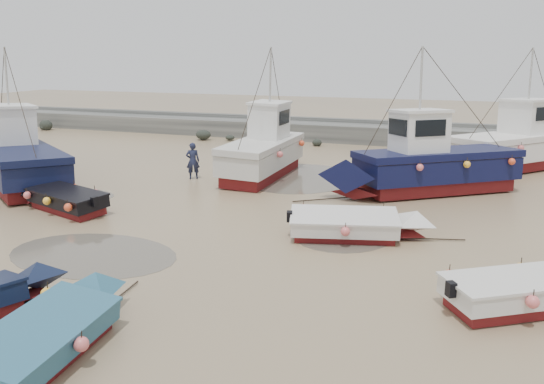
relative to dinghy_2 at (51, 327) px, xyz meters
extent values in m
plane|color=#99815B|center=(-0.34, 6.60, -0.55)|extent=(120.00, 120.00, 0.00)
cube|color=slate|center=(-0.34, 28.60, 0.05)|extent=(60.00, 2.20, 1.20)
cube|color=slate|center=(-0.34, 29.81, 0.77)|extent=(60.00, 0.60, 0.25)
ellipsoid|color=black|center=(4.76, 25.62, -0.26)|extent=(0.84, 0.86, 0.51)
ellipsoid|color=black|center=(7.46, 27.16, -0.21)|extent=(0.98, 1.07, 0.72)
ellipsoid|color=black|center=(-5.42, 27.06, -0.21)|extent=(0.99, 0.80, 0.58)
ellipsoid|color=black|center=(11.85, 26.37, -0.37)|extent=(0.54, 0.46, 0.30)
ellipsoid|color=black|center=(-23.85, 26.26, -0.33)|extent=(0.65, 0.64, 0.43)
ellipsoid|color=black|center=(9.34, 26.57, -0.34)|extent=(0.61, 0.47, 0.46)
ellipsoid|color=black|center=(-4.65, 26.87, -0.34)|extent=(0.61, 0.53, 0.32)
ellipsoid|color=black|center=(10.65, 27.20, -0.32)|extent=(0.67, 0.55, 0.43)
ellipsoid|color=black|center=(-9.52, 25.94, -0.17)|extent=(1.09, 0.88, 0.72)
ellipsoid|color=black|center=(-7.59, 26.25, -0.33)|extent=(0.65, 0.60, 0.37)
ellipsoid|color=black|center=(9.12, 25.99, -0.25)|extent=(0.88, 0.64, 0.62)
ellipsoid|color=black|center=(-1.27, 26.20, -0.33)|extent=(0.64, 0.62, 0.48)
ellipsoid|color=black|center=(-23.76, 26.40, -0.17)|extent=(1.10, 0.87, 0.86)
ellipsoid|color=black|center=(7.50, 27.02, -0.36)|extent=(0.55, 0.45, 0.29)
cylinder|color=#585246|center=(-2.74, 4.82, -0.55)|extent=(5.45, 5.45, 0.01)
cylinder|color=#585246|center=(4.04, 9.51, -0.55)|extent=(3.63, 3.63, 0.01)
cylinder|color=#585246|center=(-8.05, 10.53, -0.55)|extent=(3.78, 3.78, 0.01)
cylinder|color=#585246|center=(0.25, 16.87, -0.55)|extent=(5.61, 5.61, 0.01)
pyramid|color=black|center=(-2.02, 1.68, 0.42)|extent=(1.67, 1.28, 0.90)
cylinder|color=black|center=(-1.65, 2.47, -0.52)|extent=(0.88, 1.83, 0.04)
cube|color=maroon|center=(0.03, -0.37, -0.40)|extent=(1.50, 3.14, 0.30)
cube|color=#255873|center=(0.03, -0.37, -0.03)|extent=(1.74, 3.38, 0.45)
pyramid|color=#255873|center=(-0.12, 1.62, 0.42)|extent=(1.55, 0.82, 0.90)
cube|color=brown|center=(0.03, -0.37, 0.14)|extent=(1.41, 2.84, 0.10)
cube|color=#255873|center=(0.03, -0.37, 0.23)|extent=(1.81, 3.46, 0.07)
cylinder|color=black|center=(-0.18, 2.47, -0.52)|extent=(0.19, 2.00, 0.04)
sphere|color=#EE502A|center=(0.90, -0.30, 0.08)|extent=(0.30, 0.30, 0.30)
sphere|color=#EE502A|center=(-0.93, 0.87, 0.08)|extent=(0.30, 0.30, 0.30)
cube|color=maroon|center=(9.31, 5.25, -0.40)|extent=(3.66, 2.95, 0.30)
cube|color=silver|center=(9.31, 5.25, -0.03)|extent=(4.00, 3.27, 0.45)
cube|color=brown|center=(9.31, 5.25, 0.14)|extent=(3.33, 2.70, 0.10)
cube|color=silver|center=(9.31, 5.25, 0.23)|extent=(4.10, 3.37, 0.07)
cube|color=black|center=(7.63, 4.20, 0.15)|extent=(0.27, 0.28, 0.35)
sphere|color=#EE502A|center=(7.57, 5.18, 0.08)|extent=(0.30, 0.30, 0.30)
sphere|color=#EE502A|center=(9.34, 4.26, 0.08)|extent=(0.30, 0.30, 0.30)
sphere|color=#EE502A|center=(9.28, 6.25, 0.08)|extent=(0.30, 0.30, 0.30)
cube|color=maroon|center=(-6.54, 8.33, -0.40)|extent=(3.47, 2.12, 0.30)
cube|color=black|center=(-6.54, 8.33, -0.03)|extent=(3.76, 2.39, 0.45)
pyramid|color=black|center=(-8.55, 8.97, 0.42)|extent=(1.10, 1.54, 0.90)
cube|color=brown|center=(-6.54, 8.33, 0.14)|extent=(3.15, 1.96, 0.10)
cube|color=black|center=(-6.54, 8.33, 0.23)|extent=(3.86, 2.47, 0.07)
cube|color=black|center=(-4.80, 7.76, 0.15)|extent=(0.24, 0.26, 0.35)
cylinder|color=black|center=(-9.39, 9.24, -0.52)|extent=(1.92, 0.65, 0.04)
sphere|color=#EE502A|center=(-5.46, 7.13, 0.08)|extent=(0.30, 0.30, 0.30)
sphere|color=#EE502A|center=(-5.63, 8.89, 0.08)|extent=(0.30, 0.30, 0.30)
sphere|color=#EE502A|center=(-6.79, 7.55, 0.08)|extent=(0.30, 0.30, 0.30)
sphere|color=#EE502A|center=(-6.96, 9.31, 0.08)|extent=(0.30, 0.30, 0.30)
sphere|color=#EE502A|center=(-8.12, 7.98, 0.08)|extent=(0.30, 0.30, 0.30)
cube|color=maroon|center=(4.18, 8.85, -0.40)|extent=(3.44, 2.10, 0.30)
cube|color=silver|center=(4.18, 8.85, -0.03)|extent=(3.73, 2.39, 0.45)
pyramid|color=silver|center=(6.19, 9.36, 0.42)|extent=(1.08, 1.71, 0.90)
cube|color=brown|center=(4.18, 8.85, 0.14)|extent=(3.12, 1.94, 0.10)
cube|color=silver|center=(4.18, 8.85, 0.23)|extent=(3.82, 2.47, 0.07)
cube|color=black|center=(2.43, 8.41, 0.15)|extent=(0.23, 0.26, 0.35)
cylinder|color=black|center=(7.04, 9.58, -0.52)|extent=(1.95, 0.53, 0.04)
sphere|color=#EE502A|center=(2.63, 9.40, 0.08)|extent=(0.30, 0.30, 0.30)
sphere|color=#EE502A|center=(4.40, 7.97, 0.08)|extent=(0.30, 0.30, 0.30)
sphere|color=#EE502A|center=(5.28, 10.07, 0.08)|extent=(0.30, 0.30, 0.30)
cube|color=maroon|center=(-11.52, 10.96, -0.28)|extent=(7.36, 6.03, 0.55)
cube|color=#0F1535|center=(-11.52, 10.96, 0.47)|extent=(8.03, 6.67, 0.95)
cube|color=brown|center=(-11.52, 10.96, 0.99)|extent=(7.82, 6.48, 0.08)
cube|color=#0F1535|center=(-11.52, 10.96, 1.13)|extent=(8.21, 6.82, 0.30)
cube|color=white|center=(-12.41, 11.56, 2.10)|extent=(2.74, 2.72, 1.70)
cube|color=white|center=(-12.41, 11.56, 3.01)|extent=(2.96, 2.94, 0.12)
cube|color=black|center=(-13.25, 12.13, 2.35)|extent=(0.96, 1.39, 0.68)
cylinder|color=#B7B7B2|center=(-12.41, 11.56, 4.37)|extent=(0.10, 0.10, 2.60)
sphere|color=#E16767|center=(-9.13, 11.16, 0.83)|extent=(0.30, 0.30, 0.30)
sphere|color=#E16767|center=(-11.20, 12.55, 0.83)|extent=(0.30, 0.30, 0.30)
sphere|color=#E16767|center=(-13.26, 13.95, 0.83)|extent=(0.30, 0.30, 0.30)
cube|color=maroon|center=(-1.51, 16.34, -0.28)|extent=(1.98, 6.02, 0.55)
cube|color=beige|center=(-1.51, 16.34, 0.47)|extent=(2.32, 6.47, 0.95)
pyramid|color=beige|center=(-1.44, 20.10, 1.17)|extent=(2.23, 1.47, 1.40)
cube|color=brown|center=(-1.51, 16.34, 0.99)|extent=(2.23, 6.32, 0.08)
cube|color=beige|center=(-1.51, 16.34, 1.13)|extent=(2.37, 6.61, 0.30)
cube|color=white|center=(-1.49, 17.22, 2.10)|extent=(1.58, 2.03, 1.70)
cube|color=white|center=(-1.49, 17.22, 3.01)|extent=(1.70, 2.19, 0.12)
cube|color=black|center=(-1.47, 18.24, 2.35)|extent=(1.31, 0.08, 0.68)
cylinder|color=#B7B7B2|center=(-1.49, 17.22, 4.37)|extent=(0.10, 0.10, 2.60)
cylinder|color=black|center=(-1.42, 21.19, -0.52)|extent=(0.11, 3.00, 0.05)
sphere|color=#E16767|center=(-2.78, 13.81, 0.83)|extent=(0.30, 0.30, 0.30)
sphere|color=#E16767|center=(-0.31, 15.47, 0.83)|extent=(0.30, 0.30, 0.30)
sphere|color=#E16767|center=(-2.71, 17.22, 0.83)|extent=(0.30, 0.30, 0.30)
sphere|color=#E16767|center=(-0.24, 18.87, 0.83)|extent=(0.30, 0.30, 0.30)
cube|color=maroon|center=(6.76, 16.17, -0.28)|extent=(6.52, 5.46, 0.55)
cube|color=#0C1033|center=(6.76, 16.17, 0.47)|extent=(7.12, 6.04, 0.95)
pyramid|color=#0C1033|center=(3.47, 13.86, 1.17)|extent=(2.61, 2.88, 1.40)
cube|color=brown|center=(6.76, 16.17, 0.99)|extent=(6.94, 5.87, 0.08)
cube|color=#0C1033|center=(6.76, 16.17, 1.13)|extent=(7.28, 6.17, 0.30)
cube|color=white|center=(5.99, 15.62, 2.10)|extent=(2.65, 2.59, 1.70)
cube|color=white|center=(5.99, 15.62, 3.01)|extent=(2.86, 2.80, 0.12)
cube|color=black|center=(5.15, 15.04, 2.35)|extent=(0.90, 1.25, 0.68)
cylinder|color=#B7B7B2|center=(5.99, 15.62, 4.37)|extent=(0.10, 0.10, 2.60)
cylinder|color=black|center=(2.55, 13.21, -0.52)|extent=(2.49, 1.76, 0.05)
sphere|color=#E16767|center=(9.81, 16.62, 0.83)|extent=(0.30, 0.30, 0.30)
sphere|color=#E16767|center=(7.33, 18.24, 0.83)|extent=(0.30, 0.30, 0.30)
sphere|color=#E16767|center=(8.00, 15.36, 0.83)|extent=(0.30, 0.30, 0.30)
sphere|color=#E16767|center=(5.52, 16.98, 0.83)|extent=(0.30, 0.30, 0.30)
sphere|color=#E16767|center=(6.20, 14.09, 0.83)|extent=(0.30, 0.30, 0.30)
sphere|color=#E16767|center=(3.71, 15.71, 0.83)|extent=(0.30, 0.30, 0.30)
cube|color=maroon|center=(10.31, 22.54, -0.28)|extent=(6.26, 6.45, 0.55)
cube|color=silver|center=(10.31, 22.54, 0.47)|extent=(6.91, 7.10, 0.95)
cube|color=brown|center=(10.31, 22.54, 0.99)|extent=(6.71, 6.90, 0.08)
cube|color=silver|center=(10.31, 22.54, 1.13)|extent=(7.06, 7.25, 0.30)
cube|color=white|center=(10.96, 23.24, 2.10)|extent=(2.86, 2.86, 1.70)
cube|color=white|center=(10.96, 23.24, 3.01)|extent=(3.09, 3.09, 0.12)
cube|color=black|center=(11.66, 23.98, 2.35)|extent=(1.31, 1.23, 0.68)
cylinder|color=#B7B7B2|center=(10.96, 23.24, 4.37)|extent=(0.10, 0.10, 2.60)
sphere|color=#E16767|center=(7.26, 21.60, 0.83)|extent=(0.30, 0.30, 0.30)
sphere|color=#E16767|center=(10.52, 20.44, 0.83)|extent=(0.30, 0.30, 0.30)
sphere|color=#E16767|center=(9.15, 23.62, 0.83)|extent=(0.30, 0.30, 0.30)
sphere|color=#E16767|center=(11.05, 25.65, 0.83)|extent=(0.30, 0.30, 0.30)
imported|color=#1A1F38|center=(-4.54, 14.89, -0.55)|extent=(0.78, 0.69, 1.80)
camera|label=1|loc=(7.46, -7.67, 5.37)|focal=35.00mm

